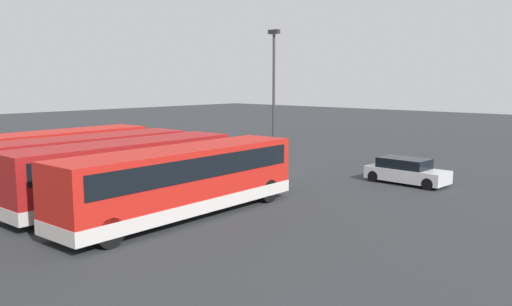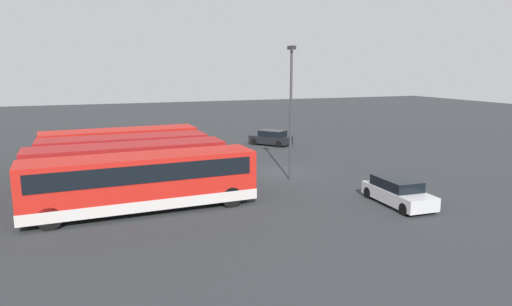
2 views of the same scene
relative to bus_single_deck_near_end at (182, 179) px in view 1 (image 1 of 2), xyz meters
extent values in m
plane|color=#2D3033|center=(5.49, -10.24, -1.62)|extent=(140.00, 140.00, 0.00)
cube|color=red|center=(0.00, 0.01, 0.03)|extent=(3.07, 11.77, 2.60)
cube|color=silver|center=(0.00, 0.01, -1.00)|extent=(3.11, 11.81, 0.55)
cube|color=black|center=(0.00, 0.01, 0.63)|extent=(3.09, 10.97, 0.90)
cube|color=black|center=(0.26, -5.85, 0.63)|extent=(2.25, 0.16, 1.10)
cylinder|color=black|center=(1.32, -4.37, -1.07)|extent=(0.35, 1.11, 1.10)
cylinder|color=black|center=(-0.93, -4.47, -1.07)|extent=(0.35, 1.11, 1.10)
cylinder|color=black|center=(0.92, 4.49, -1.07)|extent=(0.35, 1.11, 1.10)
cylinder|color=black|center=(-1.32, 4.39, -1.07)|extent=(0.35, 1.11, 1.10)
cube|color=#A51919|center=(3.69, 0.35, 0.03)|extent=(2.86, 11.29, 2.60)
cube|color=silver|center=(3.69, 0.35, -1.00)|extent=(2.90, 11.33, 0.55)
cube|color=black|center=(3.69, 0.35, 0.63)|extent=(2.90, 10.49, 0.90)
cube|color=black|center=(3.85, -5.29, 0.63)|extent=(2.25, 0.12, 1.10)
cylinder|color=black|center=(4.94, -3.83, -1.07)|extent=(0.33, 1.11, 1.10)
cylinder|color=black|center=(2.69, -3.89, -1.07)|extent=(0.33, 1.11, 1.10)
cylinder|color=black|center=(4.70, 4.59, -1.07)|extent=(0.33, 1.11, 1.10)
cylinder|color=black|center=(2.45, 4.53, -1.07)|extent=(0.33, 1.11, 1.10)
cube|color=#A51919|center=(7.05, 0.24, 0.03)|extent=(2.65, 10.58, 2.60)
cube|color=silver|center=(7.05, 0.24, -1.00)|extent=(2.69, 10.62, 0.55)
cube|color=black|center=(7.05, 0.24, 0.63)|extent=(2.70, 9.78, 0.90)
cube|color=black|center=(7.09, -5.06, 0.63)|extent=(2.25, 0.08, 1.10)
cylinder|color=black|center=(8.21, -3.62, -1.07)|extent=(0.31, 1.10, 1.10)
cylinder|color=black|center=(5.96, -3.64, -1.07)|extent=(0.31, 1.10, 1.10)
cylinder|color=black|center=(8.13, 4.13, -1.07)|extent=(0.31, 1.10, 1.10)
cylinder|color=black|center=(5.88, 4.11, -1.07)|extent=(0.31, 1.10, 1.10)
cube|color=red|center=(10.67, 0.21, 0.03)|extent=(3.20, 10.94, 2.60)
cube|color=silver|center=(10.67, 0.21, -1.00)|extent=(3.24, 10.98, 0.55)
cube|color=black|center=(10.67, 0.21, 0.63)|extent=(3.21, 10.14, 0.90)
cube|color=black|center=(11.00, -5.21, 0.63)|extent=(2.25, 0.20, 1.10)
cylinder|color=black|center=(12.04, -3.71, -1.07)|extent=(0.37, 1.12, 1.10)
cylinder|color=black|center=(9.79, -3.85, -1.07)|extent=(0.37, 1.12, 1.10)
cube|color=silver|center=(-3.78, -13.05, -1.09)|extent=(4.54, 1.97, 0.70)
cube|color=black|center=(-3.58, -13.06, -0.47)|extent=(2.75, 1.74, 0.55)
cylinder|color=black|center=(-5.45, -13.79, -1.30)|extent=(0.65, 0.24, 0.64)
cylinder|color=black|center=(-5.39, -12.19, -1.30)|extent=(0.65, 0.24, 0.64)
cylinder|color=black|center=(-2.17, -13.91, -1.30)|extent=(0.65, 0.24, 0.64)
cylinder|color=black|center=(-2.11, -12.31, -1.30)|extent=(0.65, 0.24, 0.64)
cube|color=black|center=(16.69, -14.14, -1.09)|extent=(4.18, 3.83, 0.70)
cube|color=black|center=(16.53, -14.26, -0.47)|extent=(2.85, 2.74, 0.55)
cylinder|color=black|center=(17.25, -12.67, -1.30)|extent=(0.64, 0.57, 0.64)
cylinder|color=black|center=(18.25, -13.93, -1.30)|extent=(0.64, 0.57, 0.64)
cylinder|color=black|center=(15.13, -14.34, -1.30)|extent=(0.64, 0.57, 0.64)
cylinder|color=black|center=(16.12, -15.60, -1.30)|extent=(0.64, 0.57, 0.64)
cylinder|color=#38383D|center=(3.38, -9.94, 2.59)|extent=(0.16, 0.16, 8.42)
cube|color=#262628|center=(3.38, -9.94, 6.95)|extent=(0.70, 0.30, 0.24)
camera|label=1|loc=(-16.69, 13.86, 4.13)|focal=36.48mm
camera|label=2|loc=(-23.28, 2.66, 5.71)|focal=31.97mm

